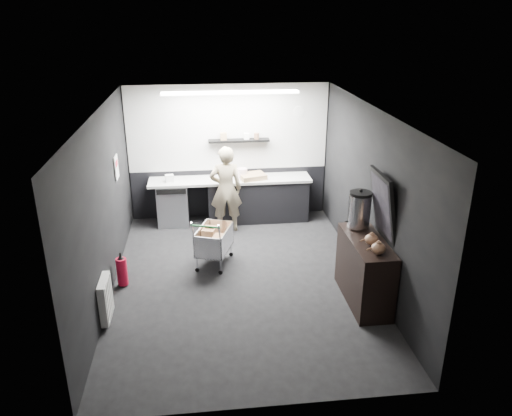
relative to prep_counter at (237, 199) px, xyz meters
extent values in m
plane|color=black|center=(-0.14, -2.42, -0.46)|extent=(5.50, 5.50, 0.00)
plane|color=white|center=(-0.14, -2.42, 2.24)|extent=(5.50, 5.50, 0.00)
plane|color=black|center=(-0.14, 0.33, 0.89)|extent=(5.50, 0.00, 5.50)
plane|color=black|center=(-0.14, -5.17, 0.89)|extent=(5.50, 0.00, 5.50)
plane|color=black|center=(-2.14, -2.42, 0.89)|extent=(0.00, 5.50, 5.50)
plane|color=black|center=(1.86, -2.42, 0.89)|extent=(0.00, 5.50, 5.50)
cube|color=silver|center=(-0.14, 0.31, 1.39)|extent=(3.95, 0.02, 1.70)
cube|color=black|center=(-0.14, 0.31, 0.04)|extent=(3.95, 0.02, 1.00)
cube|color=black|center=(0.06, 0.20, 1.16)|extent=(1.20, 0.22, 0.04)
cylinder|color=white|center=(1.26, 0.30, 1.69)|extent=(0.20, 0.03, 0.20)
cube|color=white|center=(-2.12, -1.12, 1.09)|extent=(0.02, 0.30, 0.40)
cube|color=red|center=(-2.11, -1.12, 1.16)|extent=(0.02, 0.22, 0.10)
cube|color=white|center=(-2.08, -3.32, -0.11)|extent=(0.10, 0.50, 0.60)
cube|color=white|center=(-0.14, -0.57, 2.21)|extent=(2.40, 0.20, 0.04)
cube|color=black|center=(0.41, 0.00, -0.03)|extent=(2.00, 0.56, 0.85)
cube|color=beige|center=(-0.14, 0.00, 0.42)|extent=(3.20, 0.60, 0.05)
cube|color=#9EA0A5|center=(-1.29, 0.00, -0.03)|extent=(0.60, 0.58, 0.85)
cube|color=black|center=(-1.29, -0.30, 0.32)|extent=(0.56, 0.02, 0.10)
imported|color=beige|center=(-0.25, -0.45, 0.38)|extent=(0.63, 0.42, 1.68)
cube|color=silver|center=(-0.54, -1.82, -0.19)|extent=(0.69, 0.86, 0.02)
cube|color=silver|center=(-0.77, -1.82, 0.00)|extent=(0.26, 0.71, 0.39)
cube|color=silver|center=(-0.31, -1.82, 0.00)|extent=(0.26, 0.71, 0.39)
cube|color=silver|center=(-0.54, -2.18, 0.00)|extent=(0.46, 0.17, 0.39)
cube|color=silver|center=(-0.54, -1.46, 0.00)|extent=(0.46, 0.17, 0.39)
cylinder|color=silver|center=(-0.74, -2.15, -0.31)|extent=(0.02, 0.02, 0.26)
cylinder|color=silver|center=(-0.34, -2.15, -0.31)|extent=(0.02, 0.02, 0.26)
cylinder|color=silver|center=(-0.74, -1.49, -0.31)|extent=(0.02, 0.02, 0.26)
cylinder|color=silver|center=(-0.34, -1.49, -0.31)|extent=(0.02, 0.02, 0.26)
cylinder|color=#268D41|center=(-0.54, -2.24, 0.41)|extent=(0.46, 0.19, 0.03)
cube|color=#8F623C|center=(-0.64, -1.73, -0.01)|extent=(0.28, 0.32, 0.33)
cube|color=#8F623C|center=(-0.41, -1.92, -0.03)|extent=(0.26, 0.29, 0.30)
cylinder|color=black|center=(-0.74, -2.15, -0.42)|extent=(0.08, 0.05, 0.07)
cylinder|color=black|center=(-0.74, -1.49, -0.42)|extent=(0.08, 0.05, 0.07)
cylinder|color=black|center=(-0.34, -2.15, -0.42)|extent=(0.08, 0.05, 0.07)
cylinder|color=black|center=(-0.34, -1.49, -0.42)|extent=(0.08, 0.05, 0.07)
cube|color=black|center=(1.60, -3.21, 0.03)|extent=(0.49, 1.31, 0.98)
cylinder|color=silver|center=(1.60, -2.77, 0.80)|extent=(0.33, 0.33, 0.50)
cylinder|color=black|center=(1.60, -2.77, 1.07)|extent=(0.33, 0.33, 0.04)
sphere|color=black|center=(1.60, -2.77, 1.12)|extent=(0.05, 0.05, 0.05)
ellipsoid|color=brown|center=(1.60, -3.37, 0.61)|extent=(0.20, 0.20, 0.16)
ellipsoid|color=brown|center=(1.60, -3.64, 0.61)|extent=(0.20, 0.20, 0.16)
cube|color=black|center=(1.80, -3.15, 1.02)|extent=(0.22, 0.76, 0.98)
cube|color=black|center=(1.78, -3.15, 1.02)|extent=(0.16, 0.66, 0.84)
cylinder|color=#B10B27|center=(-1.99, -2.38, -0.21)|extent=(0.17, 0.17, 0.44)
cone|color=black|center=(-1.99, -2.38, 0.04)|extent=(0.11, 0.11, 0.07)
cylinder|color=black|center=(-1.99, -2.38, 0.08)|extent=(0.03, 0.03, 0.07)
cube|color=#A07F55|center=(0.30, -0.05, 0.49)|extent=(0.57, 0.49, 0.10)
cylinder|color=silver|center=(0.10, 0.00, 0.54)|extent=(0.20, 0.20, 0.20)
cube|color=white|center=(-1.32, -0.05, 0.51)|extent=(0.18, 0.15, 0.14)
camera|label=1|loc=(-0.70, -9.37, 3.58)|focal=35.00mm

